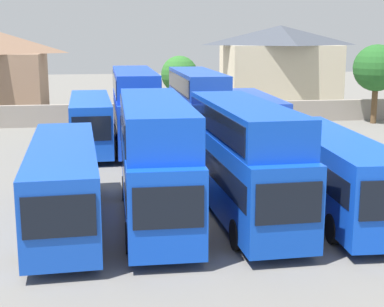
{
  "coord_description": "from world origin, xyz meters",
  "views": [
    {
      "loc": [
        -3.7,
        -22.59,
        7.52
      ],
      "look_at": [
        0.0,
        3.0,
        2.14
      ],
      "focal_mm": 54.17,
      "sensor_mm": 36.0,
      "label": 1
    }
  ],
  "objects_px": {
    "bus_7": "(197,104)",
    "tree_left_of_lot": "(377,68)",
    "bus_6": "(135,104)",
    "bus_8": "(253,117)",
    "bus_1": "(64,180)",
    "house_terrace_centre": "(279,66)",
    "bus_3": "(244,155)",
    "bus_2": "(155,154)",
    "bus_4": "(333,170)",
    "bus_5": "(91,121)",
    "tree_right_of_lot": "(179,75)"
  },
  "relations": [
    {
      "from": "house_terrace_centre",
      "to": "tree_left_of_lot",
      "type": "bearing_deg",
      "value": -66.6
    },
    {
      "from": "bus_8",
      "to": "bus_1",
      "type": "bearing_deg",
      "value": -35.43
    },
    {
      "from": "bus_6",
      "to": "bus_8",
      "type": "xyz_separation_m",
      "value": [
        7.96,
        -0.36,
        -0.94
      ]
    },
    {
      "from": "bus_2",
      "to": "bus_4",
      "type": "relative_size",
      "value": 0.96
    },
    {
      "from": "bus_1",
      "to": "tree_left_of_lot",
      "type": "bearing_deg",
      "value": 131.44
    },
    {
      "from": "bus_3",
      "to": "tree_right_of_lot",
      "type": "height_order",
      "value": "tree_right_of_lot"
    },
    {
      "from": "bus_1",
      "to": "bus_7",
      "type": "relative_size",
      "value": 1.02
    },
    {
      "from": "bus_7",
      "to": "tree_left_of_lot",
      "type": "xyz_separation_m",
      "value": [
        16.34,
        7.6,
        1.81
      ]
    },
    {
      "from": "bus_4",
      "to": "house_terrace_centre",
      "type": "height_order",
      "value": "house_terrace_centre"
    },
    {
      "from": "bus_6",
      "to": "tree_left_of_lot",
      "type": "distance_m",
      "value": 22.02
    },
    {
      "from": "bus_4",
      "to": "tree_left_of_lot",
      "type": "distance_m",
      "value": 27.04
    },
    {
      "from": "bus_6",
      "to": "house_terrace_centre",
      "type": "xyz_separation_m",
      "value": [
        15.61,
        19.15,
        1.33
      ]
    },
    {
      "from": "bus_2",
      "to": "bus_8",
      "type": "xyz_separation_m",
      "value": [
        7.87,
        15.37,
        -0.83
      ]
    },
    {
      "from": "bus_6",
      "to": "bus_8",
      "type": "relative_size",
      "value": 1.13
    },
    {
      "from": "bus_4",
      "to": "bus_8",
      "type": "distance_m",
      "value": 15.48
    },
    {
      "from": "bus_3",
      "to": "bus_7",
      "type": "xyz_separation_m",
      "value": [
        0.57,
        16.12,
        0.13
      ]
    },
    {
      "from": "bus_1",
      "to": "bus_7",
      "type": "height_order",
      "value": "bus_7"
    },
    {
      "from": "bus_1",
      "to": "bus_2",
      "type": "distance_m",
      "value": 3.74
    },
    {
      "from": "bus_6",
      "to": "house_terrace_centre",
      "type": "height_order",
      "value": "house_terrace_centre"
    },
    {
      "from": "bus_1",
      "to": "house_terrace_centre",
      "type": "xyz_separation_m",
      "value": [
        19.16,
        34.94,
        2.35
      ]
    },
    {
      "from": "bus_2",
      "to": "bus_5",
      "type": "xyz_separation_m",
      "value": [
        -2.97,
        15.05,
        -0.8
      ]
    },
    {
      "from": "house_terrace_centre",
      "to": "bus_3",
      "type": "bearing_deg",
      "value": -108.77
    },
    {
      "from": "bus_8",
      "to": "tree_left_of_lot",
      "type": "height_order",
      "value": "tree_left_of_lot"
    },
    {
      "from": "bus_4",
      "to": "bus_6",
      "type": "bearing_deg",
      "value": -152.19
    },
    {
      "from": "bus_3",
      "to": "house_terrace_centre",
      "type": "bearing_deg",
      "value": 158.97
    },
    {
      "from": "bus_8",
      "to": "house_terrace_centre",
      "type": "bearing_deg",
      "value": 159.88
    },
    {
      "from": "bus_1",
      "to": "bus_8",
      "type": "height_order",
      "value": "bus_8"
    },
    {
      "from": "bus_4",
      "to": "bus_7",
      "type": "bearing_deg",
      "value": -165.9
    },
    {
      "from": "bus_5",
      "to": "tree_right_of_lot",
      "type": "relative_size",
      "value": 1.88
    },
    {
      "from": "bus_6",
      "to": "bus_5",
      "type": "bearing_deg",
      "value": -77.11
    },
    {
      "from": "bus_4",
      "to": "bus_6",
      "type": "distance_m",
      "value": 17.56
    },
    {
      "from": "bus_6",
      "to": "tree_left_of_lot",
      "type": "relative_size",
      "value": 1.77
    },
    {
      "from": "bus_4",
      "to": "bus_5",
      "type": "height_order",
      "value": "bus_5"
    },
    {
      "from": "bus_1",
      "to": "bus_7",
      "type": "distance_m",
      "value": 17.72
    },
    {
      "from": "bus_7",
      "to": "house_terrace_centre",
      "type": "bearing_deg",
      "value": 148.51
    },
    {
      "from": "bus_1",
      "to": "bus_2",
      "type": "height_order",
      "value": "bus_2"
    },
    {
      "from": "bus_8",
      "to": "bus_7",
      "type": "bearing_deg",
      "value": -95.87
    },
    {
      "from": "bus_7",
      "to": "tree_left_of_lot",
      "type": "distance_m",
      "value": 18.11
    },
    {
      "from": "bus_4",
      "to": "tree_left_of_lot",
      "type": "relative_size",
      "value": 1.71
    },
    {
      "from": "bus_1",
      "to": "bus_3",
      "type": "distance_m",
      "value": 7.25
    },
    {
      "from": "bus_3",
      "to": "bus_6",
      "type": "xyz_separation_m",
      "value": [
        -3.65,
        16.02,
        0.19
      ]
    },
    {
      "from": "bus_1",
      "to": "bus_8",
      "type": "bearing_deg",
      "value": 140.46
    },
    {
      "from": "bus_2",
      "to": "bus_8",
      "type": "height_order",
      "value": "bus_2"
    },
    {
      "from": "bus_4",
      "to": "house_terrace_centre",
      "type": "bearing_deg",
      "value": 169.37
    },
    {
      "from": "bus_1",
      "to": "tree_left_of_lot",
      "type": "height_order",
      "value": "tree_left_of_lot"
    },
    {
      "from": "bus_5",
      "to": "house_terrace_centre",
      "type": "xyz_separation_m",
      "value": [
        18.5,
        19.84,
        2.25
      ]
    },
    {
      "from": "bus_1",
      "to": "tree_right_of_lot",
      "type": "height_order",
      "value": "tree_right_of_lot"
    },
    {
      "from": "bus_6",
      "to": "bus_8",
      "type": "height_order",
      "value": "bus_6"
    },
    {
      "from": "bus_6",
      "to": "tree_right_of_lot",
      "type": "bearing_deg",
      "value": 159.3
    },
    {
      "from": "bus_7",
      "to": "tree_left_of_lot",
      "type": "bearing_deg",
      "value": 114.35
    }
  ]
}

